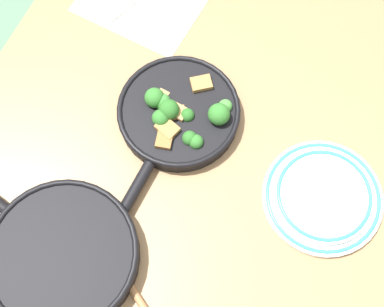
% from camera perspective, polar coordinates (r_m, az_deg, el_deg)
% --- Properties ---
extents(ground_plane, '(14.00, 14.00, 0.00)m').
position_cam_1_polar(ground_plane, '(1.86, 0.00, -8.71)').
color(ground_plane, '#51755B').
extents(dining_table_red, '(1.11, 1.02, 0.75)m').
position_cam_1_polar(dining_table_red, '(1.21, 0.00, -1.74)').
color(dining_table_red, olive).
rests_on(dining_table_red, ground_plane).
extents(skillet_broccoli, '(0.41, 0.27, 0.08)m').
position_cam_1_polar(skillet_broccoli, '(1.15, -1.47, 4.21)').
color(skillet_broccoli, black).
rests_on(skillet_broccoli, dining_table_red).
extents(skillet_eggs, '(0.30, 0.40, 0.05)m').
position_cam_1_polar(skillet_eggs, '(1.08, -13.63, -10.44)').
color(skillet_eggs, black).
rests_on(skillet_eggs, dining_table_red).
extents(wooden_spoon, '(0.23, 0.35, 0.02)m').
position_cam_1_polar(wooden_spoon, '(1.06, -5.80, -15.10)').
color(wooden_spoon, '#996B42').
rests_on(wooden_spoon, dining_table_red).
extents(dinner_plate_stack, '(0.25, 0.25, 0.03)m').
position_cam_1_polar(dinner_plate_stack, '(1.13, 13.81, -4.46)').
color(dinner_plate_stack, white).
rests_on(dinner_plate_stack, dining_table_red).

